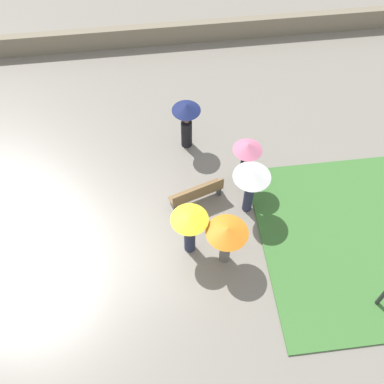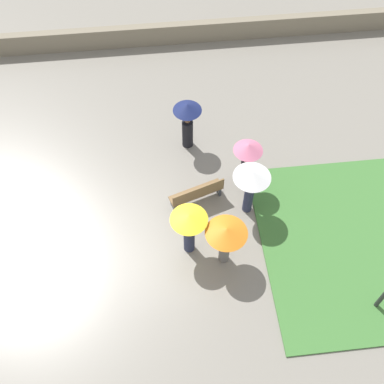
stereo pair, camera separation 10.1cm
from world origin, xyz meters
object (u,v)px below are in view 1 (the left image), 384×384
object	(u,v)px
crowd_person_pink	(247,157)
crowd_person_white	(251,180)
park_bench	(197,193)
crowd_person_orange	(227,235)
crowd_person_yellow	(190,225)
crowd_person_navy	(186,119)

from	to	relation	value
crowd_person_pink	crowd_person_white	bearing A→B (deg)	59.44
park_bench	crowd_person_orange	world-z (taller)	crowd_person_orange
crowd_person_yellow	crowd_person_pink	xyz separation A→B (m)	(-2.03, -2.19, 0.07)
park_bench	crowd_person_pink	size ratio (longest dim) A/B	0.90
crowd_person_yellow	crowd_person_orange	xyz separation A→B (m)	(-0.98, 0.47, 0.05)
park_bench	crowd_person_navy	size ratio (longest dim) A/B	0.92
crowd_person_yellow	crowd_person_pink	distance (m)	2.99
crowd_person_navy	crowd_person_pink	xyz separation A→B (m)	(-1.65, 1.90, 0.10)
crowd_person_pink	crowd_person_orange	distance (m)	2.86
crowd_person_yellow	crowd_person_navy	xyz separation A→B (m)	(-0.38, -4.09, -0.02)
crowd_person_navy	crowd_person_pink	world-z (taller)	crowd_person_pink
park_bench	crowd_person_white	xyz separation A→B (m)	(-1.55, 0.45, 1.08)
crowd_person_navy	crowd_person_white	distance (m)	3.31
crowd_person_yellow	crowd_person_white	distance (m)	2.32
crowd_person_navy	park_bench	bearing A→B (deg)	57.14
crowd_person_yellow	crowd_person_white	world-z (taller)	crowd_person_white
crowd_person_yellow	crowd_person_pink	world-z (taller)	crowd_person_pink
crowd_person_orange	park_bench	bearing A→B (deg)	121.01
crowd_person_pink	crowd_person_navy	bearing A→B (deg)	-76.12
crowd_person_pink	park_bench	bearing A→B (deg)	-8.40
crowd_person_pink	crowd_person_orange	world-z (taller)	crowd_person_pink
park_bench	crowd_person_white	bearing A→B (deg)	145.71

